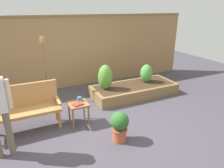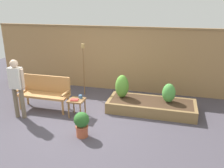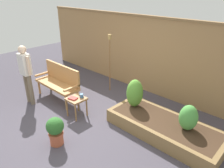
{
  "view_description": "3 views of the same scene",
  "coord_description": "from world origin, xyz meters",
  "px_view_note": "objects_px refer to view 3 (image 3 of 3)",
  "views": [
    {
      "loc": [
        -1.32,
        -3.5,
        2.36
      ],
      "look_at": [
        0.64,
        0.66,
        0.63
      ],
      "focal_mm": 32.89,
      "sensor_mm": 36.0,
      "label": 1
    },
    {
      "loc": [
        2.07,
        -4.97,
        2.87
      ],
      "look_at": [
        0.56,
        0.62,
        0.88
      ],
      "focal_mm": 37.9,
      "sensor_mm": 36.0,
      "label": 2
    },
    {
      "loc": [
        3.3,
        -2.32,
        2.84
      ],
      "look_at": [
        0.31,
        0.85,
        0.85
      ],
      "focal_mm": 34.23,
      "sensor_mm": 36.0,
      "label": 3
    }
  ],
  "objects_px": {
    "person_by_bench": "(26,70)",
    "shrub_near_bench": "(135,93)",
    "book_on_table": "(73,98)",
    "potted_boxwood": "(55,130)",
    "garden_bench": "(59,80)",
    "cup_on_table": "(82,96)",
    "tiki_torch": "(110,53)",
    "shrub_far_corner": "(188,118)",
    "side_table": "(76,101)"
  },
  "relations": [
    {
      "from": "person_by_bench",
      "to": "shrub_near_bench",
      "type": "bearing_deg",
      "value": 29.13
    },
    {
      "from": "book_on_table",
      "to": "shrub_near_bench",
      "type": "height_order",
      "value": "shrub_near_bench"
    },
    {
      "from": "potted_boxwood",
      "to": "shrub_near_bench",
      "type": "height_order",
      "value": "shrub_near_bench"
    },
    {
      "from": "garden_bench",
      "to": "cup_on_table",
      "type": "distance_m",
      "value": 1.14
    },
    {
      "from": "garden_bench",
      "to": "cup_on_table",
      "type": "bearing_deg",
      "value": -7.7
    },
    {
      "from": "potted_boxwood",
      "to": "tiki_torch",
      "type": "relative_size",
      "value": 0.35
    },
    {
      "from": "potted_boxwood",
      "to": "tiki_torch",
      "type": "xyz_separation_m",
      "value": [
        -0.9,
        2.45,
        0.82
      ]
    },
    {
      "from": "shrub_near_bench",
      "to": "shrub_far_corner",
      "type": "distance_m",
      "value": 1.3
    },
    {
      "from": "book_on_table",
      "to": "potted_boxwood",
      "type": "bearing_deg",
      "value": -70.64
    },
    {
      "from": "side_table",
      "to": "cup_on_table",
      "type": "height_order",
      "value": "cup_on_table"
    },
    {
      "from": "side_table",
      "to": "book_on_table",
      "type": "bearing_deg",
      "value": -111.08
    },
    {
      "from": "book_on_table",
      "to": "shrub_near_bench",
      "type": "relative_size",
      "value": 0.3
    },
    {
      "from": "shrub_far_corner",
      "to": "tiki_torch",
      "type": "distance_m",
      "value": 2.84
    },
    {
      "from": "cup_on_table",
      "to": "shrub_near_bench",
      "type": "relative_size",
      "value": 0.19
    },
    {
      "from": "shrub_far_corner",
      "to": "person_by_bench",
      "type": "distance_m",
      "value": 3.98
    },
    {
      "from": "side_table",
      "to": "tiki_torch",
      "type": "distance_m",
      "value": 1.76
    },
    {
      "from": "cup_on_table",
      "to": "potted_boxwood",
      "type": "relative_size",
      "value": 0.22
    },
    {
      "from": "book_on_table",
      "to": "tiki_torch",
      "type": "relative_size",
      "value": 0.12
    },
    {
      "from": "person_by_bench",
      "to": "tiki_torch",
      "type": "bearing_deg",
      "value": 62.91
    },
    {
      "from": "cup_on_table",
      "to": "potted_boxwood",
      "type": "height_order",
      "value": "potted_boxwood"
    },
    {
      "from": "cup_on_table",
      "to": "person_by_bench",
      "type": "relative_size",
      "value": 0.08
    },
    {
      "from": "garden_bench",
      "to": "shrub_far_corner",
      "type": "distance_m",
      "value": 3.44
    },
    {
      "from": "shrub_far_corner",
      "to": "cup_on_table",
      "type": "bearing_deg",
      "value": -160.59
    },
    {
      "from": "side_table",
      "to": "potted_boxwood",
      "type": "relative_size",
      "value": 0.81
    },
    {
      "from": "side_table",
      "to": "shrub_far_corner",
      "type": "height_order",
      "value": "shrub_far_corner"
    },
    {
      "from": "cup_on_table",
      "to": "shrub_near_bench",
      "type": "bearing_deg",
      "value": 39.92
    },
    {
      "from": "side_table",
      "to": "cup_on_table",
      "type": "xyz_separation_m",
      "value": [
        0.07,
        0.11,
        0.13
      ]
    },
    {
      "from": "garden_bench",
      "to": "shrub_near_bench",
      "type": "height_order",
      "value": "shrub_near_bench"
    },
    {
      "from": "person_by_bench",
      "to": "side_table",
      "type": "bearing_deg",
      "value": 17.67
    },
    {
      "from": "garden_bench",
      "to": "potted_boxwood",
      "type": "bearing_deg",
      "value": -36.62
    },
    {
      "from": "book_on_table",
      "to": "potted_boxwood",
      "type": "relative_size",
      "value": 0.33
    },
    {
      "from": "book_on_table",
      "to": "tiki_torch",
      "type": "bearing_deg",
      "value": 89.61
    },
    {
      "from": "book_on_table",
      "to": "shrub_far_corner",
      "type": "distance_m",
      "value": 2.53
    },
    {
      "from": "shrub_far_corner",
      "to": "book_on_table",
      "type": "bearing_deg",
      "value": -157.43
    },
    {
      "from": "garden_bench",
      "to": "person_by_bench",
      "type": "height_order",
      "value": "person_by_bench"
    },
    {
      "from": "side_table",
      "to": "person_by_bench",
      "type": "distance_m",
      "value": 1.58
    },
    {
      "from": "side_table",
      "to": "shrub_near_bench",
      "type": "xyz_separation_m",
      "value": [
        1.01,
        0.9,
        0.23
      ]
    },
    {
      "from": "side_table",
      "to": "shrub_near_bench",
      "type": "height_order",
      "value": "shrub_near_bench"
    },
    {
      "from": "shrub_far_corner",
      "to": "tiki_torch",
      "type": "height_order",
      "value": "tiki_torch"
    },
    {
      "from": "shrub_near_bench",
      "to": "person_by_bench",
      "type": "relative_size",
      "value": 0.42
    },
    {
      "from": "potted_boxwood",
      "to": "person_by_bench",
      "type": "bearing_deg",
      "value": 166.6
    },
    {
      "from": "side_table",
      "to": "shrub_far_corner",
      "type": "bearing_deg",
      "value": 21.3
    },
    {
      "from": "book_on_table",
      "to": "tiki_torch",
      "type": "xyz_separation_m",
      "value": [
        -0.37,
        1.61,
        0.66
      ]
    },
    {
      "from": "garden_bench",
      "to": "tiki_torch",
      "type": "relative_size",
      "value": 0.86
    },
    {
      "from": "cup_on_table",
      "to": "tiki_torch",
      "type": "relative_size",
      "value": 0.08
    },
    {
      "from": "book_on_table",
      "to": "shrub_far_corner",
      "type": "bearing_deg",
      "value": 9.37
    },
    {
      "from": "shrub_far_corner",
      "to": "person_by_bench",
      "type": "bearing_deg",
      "value": -160.06
    },
    {
      "from": "side_table",
      "to": "potted_boxwood",
      "type": "height_order",
      "value": "potted_boxwood"
    },
    {
      "from": "garden_bench",
      "to": "book_on_table",
      "type": "relative_size",
      "value": 7.34
    },
    {
      "from": "shrub_far_corner",
      "to": "garden_bench",
      "type": "bearing_deg",
      "value": -169.31
    }
  ]
}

